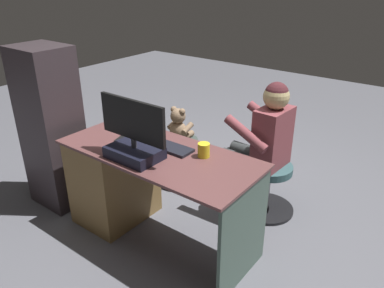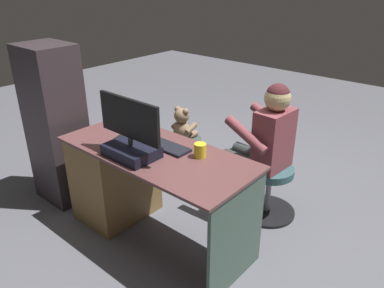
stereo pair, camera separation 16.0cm
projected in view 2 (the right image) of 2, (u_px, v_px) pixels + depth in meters
name	position (u px, v px, depth m)	size (l,w,h in m)	color
ground_plane	(194.00, 212.00, 3.21)	(10.00, 10.00, 0.00)	slate
desk	(123.00, 176.00, 2.99)	(1.45, 0.64, 0.73)	brown
monitor	(131.00, 139.00, 2.48)	(0.54, 0.25, 0.41)	black
keyboard	(163.00, 145.00, 2.67)	(0.42, 0.14, 0.02)	black
computer_mouse	(139.00, 133.00, 2.84)	(0.06, 0.10, 0.04)	black
cup	(200.00, 150.00, 2.50)	(0.08, 0.08, 0.10)	yellow
tv_remote	(122.00, 136.00, 2.81)	(0.04, 0.15, 0.02)	black
office_chair_teddy	(182.00, 157.00, 3.60)	(0.47, 0.47, 0.43)	black
teddy_bear	(183.00, 125.00, 3.46)	(0.22, 0.22, 0.32)	#8C6F53
visitor_chair	(269.00, 187.00, 3.10)	(0.47, 0.47, 0.43)	black
person	(263.00, 139.00, 2.97)	(0.56, 0.49, 1.12)	brown
equipment_rack	(56.00, 126.00, 3.17)	(0.44, 0.36, 1.36)	#32292D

